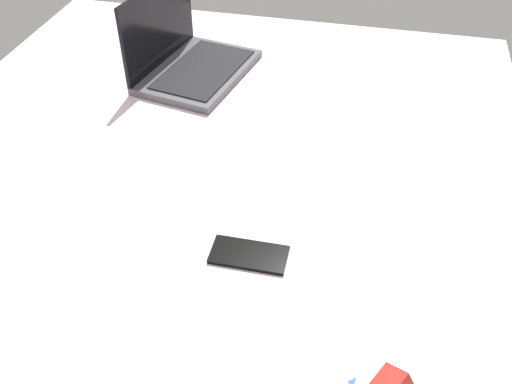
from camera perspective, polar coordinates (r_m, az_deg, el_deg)
bed_mattress at (r=120.27cm, az=-6.51°, el=-4.20°), size 180.00×140.00×18.00cm
laptop at (r=155.20cm, az=-6.95°, el=13.32°), size 36.79×28.89×23.00cm
cell_phone at (r=102.54cm, az=-0.72°, el=-6.38°), size 6.93×14.06×0.80cm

